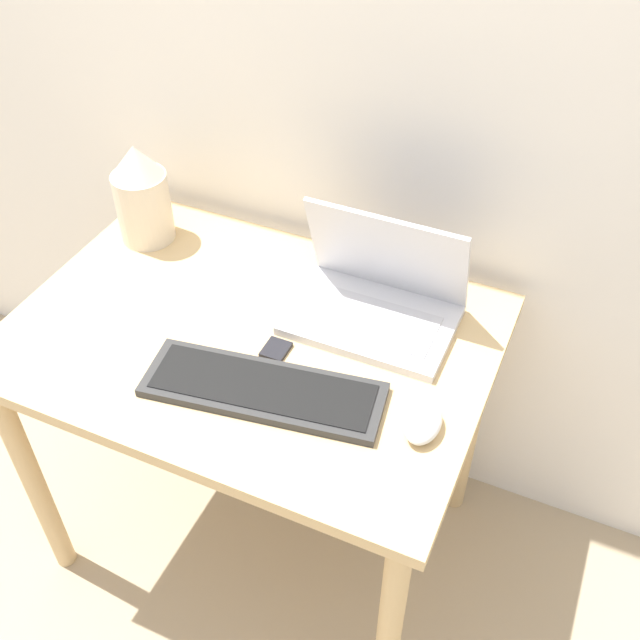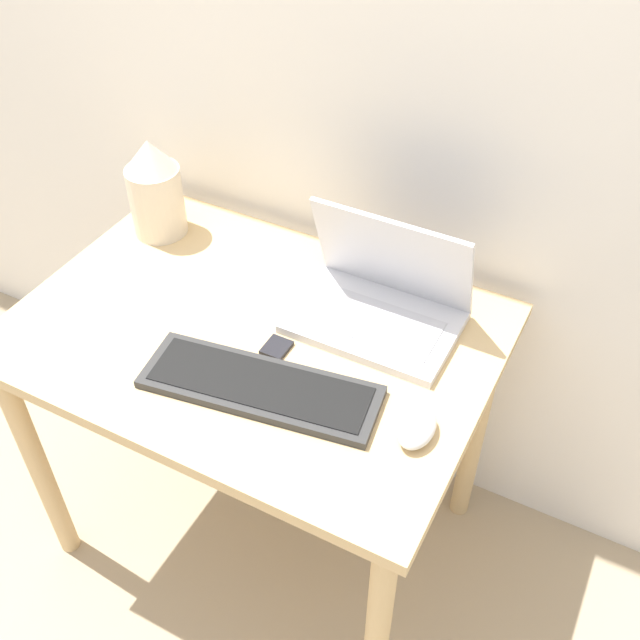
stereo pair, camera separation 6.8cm
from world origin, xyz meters
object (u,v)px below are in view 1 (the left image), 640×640
at_px(mouse, 423,423).
at_px(mp3_player, 276,350).
at_px(laptop, 377,296).
at_px(vase, 141,194).
at_px(keyboard, 263,389).

bearing_deg(mouse, mp3_player, 167.52).
xyz_separation_m(laptop, vase, (-0.61, 0.04, 0.07)).
distance_m(vase, mp3_player, 0.53).
xyz_separation_m(vase, mp3_player, (0.46, -0.23, -0.12)).
bearing_deg(vase, laptop, -4.00).
distance_m(keyboard, vase, 0.61).
height_order(keyboard, vase, vase).
relative_size(laptop, mouse, 3.38).
bearing_deg(keyboard, laptop, 68.57).
xyz_separation_m(mouse, vase, (-0.81, 0.31, 0.10)).
bearing_deg(mp3_player, vase, 153.52).
bearing_deg(keyboard, vase, 145.08).
bearing_deg(keyboard, mp3_player, 104.61).
bearing_deg(laptop, mp3_player, -128.15).
bearing_deg(keyboard, mouse, 6.89).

